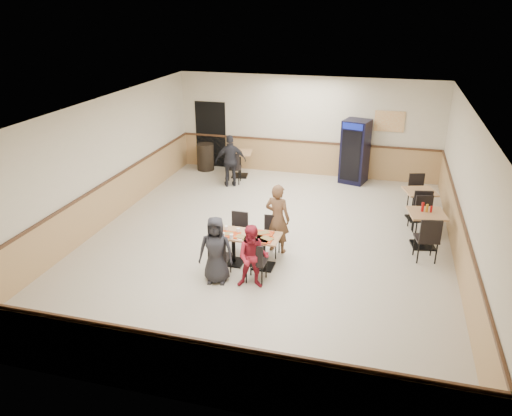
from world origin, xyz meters
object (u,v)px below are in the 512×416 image
(lone_diner, at_px, (231,161))
(back_table, at_px, (240,160))
(trash_bin, at_px, (205,157))
(pepsi_cooler, at_px, (355,152))
(diner_woman_right, at_px, (253,257))
(main_table, at_px, (248,245))
(side_table_near, at_px, (425,224))
(side_table_far, at_px, (419,200))
(diner_man_opposite, at_px, (277,218))
(diner_woman_left, at_px, (216,250))

(lone_diner, bearing_deg, back_table, -112.63)
(trash_bin, bearing_deg, pepsi_cooler, 0.53)
(diner_woman_right, relative_size, lone_diner, 0.83)
(back_table, bearing_deg, main_table, -71.45)
(side_table_near, bearing_deg, side_table_far, 93.24)
(side_table_far, height_order, pepsi_cooler, pepsi_cooler)
(diner_man_opposite, height_order, pepsi_cooler, pepsi_cooler)
(diner_woman_right, xyz_separation_m, lone_diner, (-2.10, 5.22, 0.13))
(diner_woman_right, height_order, back_table, diner_woman_right)
(diner_man_opposite, relative_size, lone_diner, 1.01)
(main_table, xyz_separation_m, lone_diner, (-1.79, 4.44, 0.30))
(diner_woman_left, bearing_deg, side_table_far, 37.10)
(pepsi_cooler, bearing_deg, side_table_near, -49.61)
(main_table, height_order, diner_man_opposite, diner_man_opposite)
(diner_woman_right, bearing_deg, back_table, 100.21)
(side_table_near, bearing_deg, diner_woman_left, -146.51)
(main_table, bearing_deg, diner_man_opposite, 62.10)
(lone_diner, xyz_separation_m, back_table, (0.00, 0.88, -0.24))
(main_table, relative_size, back_table, 1.54)
(side_table_near, bearing_deg, diner_man_opposite, -161.12)
(lone_diner, distance_m, side_table_far, 5.32)
(diner_man_opposite, distance_m, pepsi_cooler, 5.10)
(side_table_near, height_order, pepsi_cooler, pepsi_cooler)
(main_table, xyz_separation_m, back_table, (-1.79, 5.33, 0.06))
(pepsi_cooler, height_order, trash_bin, pepsi_cooler)
(diner_woman_left, distance_m, trash_bin, 6.96)
(pepsi_cooler, bearing_deg, main_table, -90.91)
(lone_diner, height_order, trash_bin, lone_diner)
(trash_bin, bearing_deg, side_table_near, -30.66)
(main_table, relative_size, diner_man_opposite, 0.84)
(main_table, relative_size, side_table_far, 1.45)
(main_table, distance_m, side_table_far, 4.75)
(diner_woman_left, height_order, lone_diner, lone_diner)
(back_table, bearing_deg, trash_bin, 164.27)
(side_table_far, bearing_deg, back_table, 158.76)
(trash_bin, bearing_deg, back_table, -15.73)
(side_table_far, distance_m, trash_bin, 6.85)
(main_table, relative_size, side_table_near, 1.46)
(main_table, distance_m, diner_woman_right, 0.86)
(diner_woman_right, xyz_separation_m, side_table_far, (3.09, 4.09, -0.12))
(diner_man_opposite, height_order, side_table_far, diner_man_opposite)
(diner_woman_left, height_order, back_table, diner_woman_left)
(lone_diner, bearing_deg, side_table_near, 130.88)
(diner_woman_right, height_order, trash_bin, diner_woman_right)
(side_table_near, height_order, side_table_far, side_table_near)
(side_table_near, bearing_deg, trash_bin, 149.34)
(diner_woman_right, bearing_deg, diner_man_opposite, 77.05)
(diner_woman_right, relative_size, side_table_near, 1.43)
(pepsi_cooler, xyz_separation_m, trash_bin, (-4.66, -0.04, -0.51))
(lone_diner, xyz_separation_m, side_table_far, (5.19, -1.13, -0.26))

